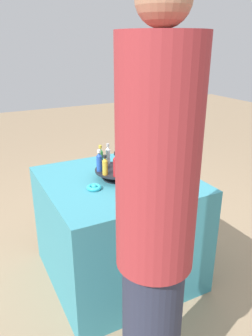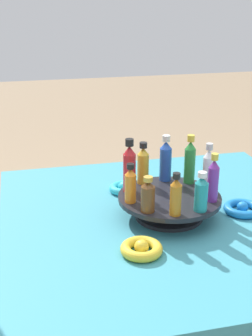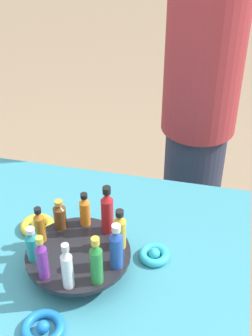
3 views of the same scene
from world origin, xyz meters
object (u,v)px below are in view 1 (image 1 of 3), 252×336
at_px(bottle_green, 101,157).
at_px(bottle_blue, 99,161).
at_px(bottle_amber, 135,160).
at_px(bottle_purple, 118,154).
at_px(bottle_teal, 129,157).
at_px(ribbon_bow_teal, 94,187).
at_px(bottle_orange, 128,167).
at_px(bottle_clear, 108,155).
at_px(ribbon_bow_blue, 107,166).
at_px(bottle_red, 116,165).
at_px(ribbon_bow_gold, 151,178).
at_px(person_figure, 155,228).
at_px(bottle_gold, 105,166).
at_px(display_stand, 117,172).
at_px(bottle_brown, 135,165).

xyz_separation_m(bottle_green, bottle_blue, (-0.06, 0.03, -0.00)).
bearing_deg(bottle_amber, bottle_purple, 24.47).
relative_size(bottle_teal, ribbon_bow_teal, 1.20).
xyz_separation_m(bottle_orange, bottle_clear, (0.22, 0.02, 0.01)).
relative_size(bottle_orange, bottle_teal, 1.03).
distance_m(bottle_amber, ribbon_bow_blue, 0.26).
xyz_separation_m(bottle_teal, bottle_red, (-0.14, 0.15, 0.02)).
relative_size(ribbon_bow_gold, ribbon_bow_blue, 0.96).
bearing_deg(ribbon_bow_teal, bottle_clear, -42.30).
relative_size(bottle_teal, ribbon_bow_blue, 0.99).
bearing_deg(ribbon_bow_teal, bottle_amber, -78.48).
relative_size(bottle_teal, person_figure, 0.06).
xyz_separation_m(bottle_blue, bottle_gold, (-0.07, -0.01, -0.01)).
height_order(bottle_orange, person_figure, person_figure).
bearing_deg(bottle_green, bottle_gold, 168.47).
bearing_deg(bottle_purple, bottle_clear, 78.47).
height_order(bottle_purple, bottle_blue, bottle_blue).
bearing_deg(bottle_red, bottle_gold, 42.47).
bearing_deg(ribbon_bow_teal, display_stand, -66.27).
bearing_deg(bottle_gold, bottle_red, -137.53).
distance_m(bottle_green, ribbon_bow_blue, 0.19).
xyz_separation_m(bottle_amber, bottle_gold, (-0.02, 0.21, 0.01)).
height_order(bottle_amber, bottle_gold, bottle_gold).
distance_m(bottle_brown, bottle_clear, 0.21).
xyz_separation_m(ribbon_bow_teal, person_figure, (-0.72, 0.05, 0.14)).
xyz_separation_m(bottle_clear, ribbon_bow_teal, (-0.19, 0.17, -0.11)).
height_order(bottle_orange, bottle_clear, bottle_clear).
distance_m(bottle_clear, bottle_red, 0.21).
bearing_deg(bottle_clear, display_stand, -173.53).
relative_size(ribbon_bow_teal, ribbon_bow_gold, 0.86).
height_order(display_stand, bottle_amber, bottle_amber).
xyz_separation_m(bottle_brown, bottle_gold, (0.04, 0.17, 0.01)).
height_order(bottle_amber, ribbon_bow_blue, bottle_amber).
height_order(bottle_brown, ribbon_bow_gold, bottle_brown).
bearing_deg(ribbon_bow_gold, bottle_blue, 62.35).
height_order(bottle_purple, bottle_clear, bottle_clear).
bearing_deg(bottle_clear, bottle_amber, -137.53).
relative_size(bottle_orange, ribbon_bow_gold, 1.06).
distance_m(bottle_amber, ribbon_bow_teal, 0.32).
bearing_deg(person_figure, bottle_red, 2.01).
height_order(ribbon_bow_teal, person_figure, person_figure).
height_order(bottle_red, ribbon_bow_blue, bottle_red).
bearing_deg(ribbon_bow_teal, bottle_brown, -89.83).
bearing_deg(bottle_gold, bottle_brown, -101.53).
distance_m(bottle_amber, bottle_teal, 0.07).
bearing_deg(bottle_green, display_stand, -137.53).
distance_m(bottle_brown, ribbon_bow_gold, 0.13).
height_order(bottle_red, ribbon_bow_gold, bottle_red).
xyz_separation_m(bottle_amber, bottle_red, (-0.07, 0.16, 0.02)).
distance_m(bottle_blue, person_figure, 0.83).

